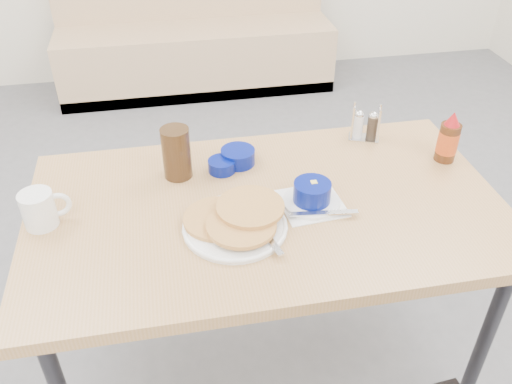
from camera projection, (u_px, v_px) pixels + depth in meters
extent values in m
cube|color=tan|center=(197.00, 57.00, 3.87)|extent=(1.90, 0.55, 0.45)
cube|color=#2D2D33|center=(198.00, 81.00, 3.98)|extent=(1.90, 0.55, 0.08)
cube|color=tan|center=(267.00, 210.00, 1.61)|extent=(1.40, 0.80, 0.04)
cylinder|color=#2D2D33|center=(483.00, 346.00, 1.67)|extent=(0.04, 0.04, 0.72)
cylinder|color=#2D2D33|center=(84.00, 257.00, 2.00)|extent=(0.04, 0.04, 0.72)
cylinder|color=#2D2D33|center=(400.00, 218.00, 2.18)|extent=(0.04, 0.04, 0.72)
cylinder|color=white|center=(235.00, 227.00, 1.50)|extent=(0.29, 0.29, 0.01)
cylinder|color=#D99A52|center=(217.00, 218.00, 1.51)|extent=(0.19, 0.19, 0.01)
cylinder|color=#D99A52|center=(241.00, 225.00, 1.47)|extent=(0.19, 0.19, 0.01)
cylinder|color=#D99A52|center=(250.00, 207.00, 1.51)|extent=(0.19, 0.19, 0.01)
cube|color=silver|center=(270.00, 240.00, 1.44)|extent=(0.05, 0.13, 0.01)
cylinder|color=white|center=(39.00, 209.00, 1.49)|extent=(0.09, 0.09, 0.11)
cylinder|color=black|center=(34.00, 196.00, 1.47)|extent=(0.08, 0.08, 0.00)
torus|color=white|center=(58.00, 205.00, 1.51)|extent=(0.08, 0.03, 0.08)
cube|color=white|center=(311.00, 203.00, 1.60)|extent=(0.20, 0.20, 0.00)
cylinder|color=white|center=(311.00, 201.00, 1.60)|extent=(0.17, 0.17, 0.01)
cylinder|color=navy|center=(312.00, 192.00, 1.57)|extent=(0.11, 0.11, 0.06)
cylinder|color=white|center=(313.00, 185.00, 1.56)|extent=(0.10, 0.10, 0.01)
cube|color=#F4DB60|center=(314.00, 183.00, 1.56)|extent=(0.02, 0.02, 0.01)
cube|color=silver|center=(324.00, 213.00, 1.54)|extent=(0.20, 0.04, 0.00)
cylinder|color=navy|center=(222.00, 166.00, 1.73)|extent=(0.09, 0.09, 0.04)
cylinder|color=navy|center=(238.00, 157.00, 1.76)|extent=(0.11, 0.11, 0.05)
cylinder|color=#352111|center=(176.00, 153.00, 1.67)|extent=(0.10, 0.10, 0.17)
cube|color=silver|center=(364.00, 138.00, 1.91)|extent=(0.12, 0.09, 0.00)
cylinder|color=silver|center=(353.00, 124.00, 1.86)|extent=(0.01, 0.01, 0.12)
cylinder|color=silver|center=(378.00, 126.00, 1.85)|extent=(0.01, 0.01, 0.12)
cylinder|color=silver|center=(353.00, 118.00, 1.89)|extent=(0.01, 0.01, 0.12)
cylinder|color=silver|center=(379.00, 120.00, 1.88)|extent=(0.01, 0.01, 0.12)
cylinder|color=silver|center=(358.00, 126.00, 1.88)|extent=(0.04, 0.04, 0.08)
cylinder|color=#3F3326|center=(372.00, 128.00, 1.88)|extent=(0.04, 0.04, 0.08)
cylinder|color=#47230F|center=(448.00, 142.00, 1.76)|extent=(0.07, 0.07, 0.13)
cylinder|color=orange|center=(448.00, 142.00, 1.76)|extent=(0.07, 0.07, 0.07)
cone|color=#AF1115|center=(453.00, 119.00, 1.71)|extent=(0.05, 0.05, 0.04)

